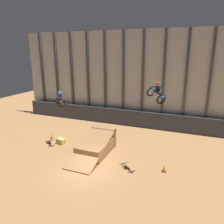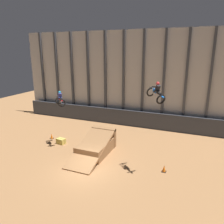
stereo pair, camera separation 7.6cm
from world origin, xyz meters
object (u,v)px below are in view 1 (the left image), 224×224
at_px(dirt_ramp, 97,146).
at_px(traffic_cone_near_ramp, 52,136).
at_px(rider_bike_right_air, 156,93).
at_px(hay_bale_trackside, 61,141).
at_px(traffic_cone_arena_edge, 164,169).
at_px(rider_bike_left_air, 60,100).

height_order(dirt_ramp, traffic_cone_near_ramp, dirt_ramp).
relative_size(dirt_ramp, rider_bike_right_air, 3.52).
relative_size(dirt_ramp, hay_bale_trackside, 5.99).
distance_m(rider_bike_right_air, traffic_cone_near_ramp, 13.51).
height_order(rider_bike_right_air, traffic_cone_arena_edge, rider_bike_right_air).
bearing_deg(traffic_cone_near_ramp, hay_bale_trackside, -22.51).
distance_m(dirt_ramp, hay_bale_trackside, 4.39).
height_order(dirt_ramp, hay_bale_trackside, dirt_ramp).
height_order(rider_bike_left_air, traffic_cone_arena_edge, rider_bike_left_air).
xyz_separation_m(rider_bike_right_air, traffic_cone_near_ramp, (-11.76, 2.52, -6.16)).
xyz_separation_m(rider_bike_right_air, hay_bale_trackside, (-10.02, 1.80, -6.16)).
xyz_separation_m(dirt_ramp, traffic_cone_arena_edge, (6.59, -1.16, -0.41)).
bearing_deg(rider_bike_right_air, traffic_cone_arena_edge, -30.37).
relative_size(dirt_ramp, traffic_cone_near_ramp, 10.21).
distance_m(rider_bike_right_air, traffic_cone_arena_edge, 6.23).
distance_m(rider_bike_left_air, traffic_cone_near_ramp, 5.05).
bearing_deg(traffic_cone_arena_edge, traffic_cone_near_ramp, 169.74).
distance_m(dirt_ramp, traffic_cone_near_ramp, 6.21).
distance_m(rider_bike_left_air, traffic_cone_arena_edge, 11.60).
bearing_deg(traffic_cone_arena_edge, hay_bale_trackside, 171.80).
xyz_separation_m(rider_bike_left_air, hay_bale_trackside, (-0.35, 0.15, -4.51)).
relative_size(dirt_ramp, traffic_cone_arena_edge, 10.21).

